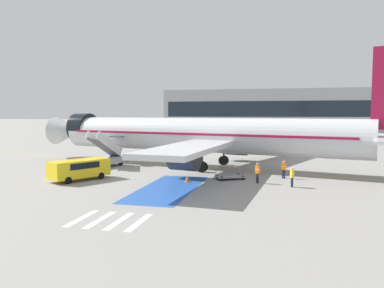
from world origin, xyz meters
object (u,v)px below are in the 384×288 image
at_px(boarding_stairs_forward, 105,158).
at_px(traffic_cone_1, 187,179).
at_px(service_van_1, 79,168).
at_px(terminal_building, 289,111).
at_px(airliner, 205,135).
at_px(ground_crew_1, 258,171).
at_px(ground_crew_2, 284,168).
at_px(traffic_cone_0, 78,168).
at_px(fuel_tanker, 275,139).
at_px(ground_crew_0, 292,176).
at_px(baggage_cart, 230,176).

bearing_deg(boarding_stairs_forward, traffic_cone_1, -18.27).
height_order(service_van_1, terminal_building, terminal_building).
height_order(airliner, terminal_building, terminal_building).
height_order(ground_crew_1, traffic_cone_1, ground_crew_1).
relative_size(airliner, ground_crew_2, 27.14).
height_order(ground_crew_2, terminal_building, terminal_building).
bearing_deg(boarding_stairs_forward, terminal_building, 88.28).
distance_m(airliner, ground_crew_2, 10.36).
xyz_separation_m(airliner, ground_crew_1, (6.32, -8.14, -2.65)).
xyz_separation_m(ground_crew_1, traffic_cone_0, (-19.07, 2.72, -0.79)).
height_order(fuel_tanker, ground_crew_0, fuel_tanker).
relative_size(ground_crew_0, ground_crew_1, 0.91).
bearing_deg(ground_crew_1, baggage_cart, -167.33).
bearing_deg(traffic_cone_1, traffic_cone_0, 164.46).
bearing_deg(ground_crew_1, ground_crew_0, 20.98).
xyz_separation_m(ground_crew_0, traffic_cone_0, (-21.98, 3.83, -0.68)).
bearing_deg(ground_crew_0, ground_crew_2, 168.23).
xyz_separation_m(boarding_stairs_forward, baggage_cart, (15.08, -4.79, -0.77)).
relative_size(service_van_1, traffic_cone_1, 10.61).
bearing_deg(ground_crew_1, terminal_building, 128.85).
bearing_deg(fuel_tanker, ground_crew_0, 178.88).
bearing_deg(baggage_cart, ground_crew_1, 34.65).
relative_size(baggage_cart, ground_crew_2, 1.78).
relative_size(fuel_tanker, traffic_cone_0, 19.55).
bearing_deg(traffic_cone_0, service_van_1, -58.84).
height_order(airliner, traffic_cone_1, airliner).
xyz_separation_m(ground_crew_0, ground_crew_2, (-0.64, 4.12, 0.02)).
bearing_deg(service_van_1, boarding_stairs_forward, -49.54).
distance_m(airliner, baggage_cart, 8.39).
relative_size(airliner, baggage_cart, 15.28).
height_order(boarding_stairs_forward, traffic_cone_0, boarding_stairs_forward).
height_order(ground_crew_2, traffic_cone_1, ground_crew_2).
distance_m(baggage_cart, ground_crew_1, 3.09).
xyz_separation_m(ground_crew_1, terminal_building, (4.51, 88.55, 5.70)).
relative_size(boarding_stairs_forward, fuel_tanker, 0.53).
bearing_deg(ground_crew_0, airliner, -155.68).
distance_m(ground_crew_0, traffic_cone_0, 22.32).
bearing_deg(service_van_1, terminal_building, -73.20).
distance_m(fuel_tanker, terminal_building, 53.99).
bearing_deg(boarding_stairs_forward, baggage_cart, -4.23).
relative_size(traffic_cone_0, terminal_building, 0.01).
bearing_deg(baggage_cart, terminal_building, 149.07).
distance_m(baggage_cart, traffic_cone_1, 4.24).
relative_size(fuel_tanker, terminal_building, 0.13).
bearing_deg(service_van_1, traffic_cone_1, -142.31).
bearing_deg(terminal_building, fuel_tanker, -93.69).
distance_m(boarding_stairs_forward, traffic_cone_1, 13.56).
xyz_separation_m(airliner, boarding_stairs_forward, (-11.37, -1.90, -2.68)).
bearing_deg(baggage_cart, fuel_tanker, 147.51).
bearing_deg(airliner, service_van_1, 150.33).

